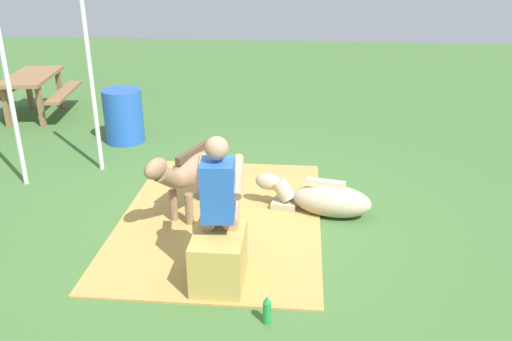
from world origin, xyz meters
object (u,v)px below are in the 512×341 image
Objects in this scene: person_seated at (219,198)px; tent_pole_right at (91,81)px; hay_bale at (219,259)px; water_barrel at (124,116)px; pony_lying at (323,199)px; pony_standing at (189,171)px; picnic_bench at (32,85)px; soda_bottle at (267,310)px; tent_pole_mid at (9,91)px.

person_seated is 0.57× the size of tent_pole_right.
water_barrel is at bearing 29.46° from hay_bale.
person_seated is 1.69m from pony_lying.
person_seated reaches higher than pony_lying.
pony_standing is 2.78m from water_barrel.
picnic_bench is (4.69, 3.99, 0.33)m from hay_bale.
soda_bottle is at bearing -137.88° from hay_bale.
pony_lying is at bearing -123.42° from picnic_bench.
tent_pole_right and tent_pole_mid have the same top height.
person_seated is (0.17, 0.01, 0.52)m from hay_bale.
soda_bottle is 0.11× the size of tent_pole_right.
tent_pole_mid reaches higher than person_seated.
tent_pole_mid reaches higher than hay_bale.
water_barrel is 0.49× the size of picnic_bench.
person_seated is 1.02× the size of pony_lying.
pony_lying is at bearing -125.90° from water_barrel.
pony_lying is 3.68m from water_barrel.
picnic_bench is at bearing 40.57° from soda_bottle.
pony_standing is (1.24, 0.52, 0.29)m from hay_bale.
soda_bottle is at bearing -139.43° from picnic_bench.
pony_lying is at bearing -109.65° from tent_pole_right.
pony_standing is 0.78× the size of picnic_bench.
pony_lying reaches higher than soda_bottle.
tent_pole_right reaches higher than hay_bale.
pony_lying is 0.56× the size of tent_pole_mid.
tent_pole_right is at bearing 38.94° from hay_bale.
pony_lying is (0.18, -1.47, -0.36)m from pony_standing.
person_seated is 1.21m from pony_standing.
water_barrel is at bearing -25.27° from tent_pole_mid.
pony_standing reaches higher than water_barrel.
soda_bottle is 4.22m from tent_pole_mid.
tent_pole_right reaches higher than water_barrel.
person_seated is at bearing -149.47° from water_barrel.
person_seated is at bearing 2.95° from hay_bale.
tent_pole_right reaches higher than pony_lying.
picnic_bench is at bearing 45.24° from pony_standing.
picnic_bench is (5.20, 4.45, 0.45)m from soda_bottle.
pony_lying is 0.82× the size of picnic_bench.
hay_bale is at bearing -157.48° from pony_standing.
tent_pole_mid is (-1.65, 0.78, 0.80)m from water_barrel.
pony_standing is 1.52m from pony_lying.
hay_bale is 0.37× the size of picnic_bench.
pony_lying is 5.94m from picnic_bench.
tent_pole_mid reaches higher than pony_standing.
tent_pole_mid reaches higher than pony_lying.
hay_bale is 6.16m from picnic_bench.
hay_bale is 0.54m from person_seated.
tent_pole_right is at bearing 39.51° from soda_bottle.
person_seated is at bearing -138.64° from picnic_bench.
person_seated is 1.69× the size of water_barrel.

